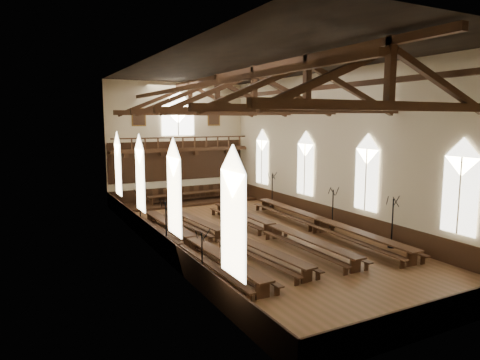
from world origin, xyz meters
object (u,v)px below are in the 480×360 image
at_px(refectory_row_a, 192,240).
at_px(candelabrum_right_near, 392,232).
at_px(refectory_row_b, 225,235).
at_px(refectory_row_d, 322,222).
at_px(candelabrum_left_far, 140,218).
at_px(candelabrum_right_far, 272,197).
at_px(refectory_row_c, 273,227).
at_px(candelabrum_left_near, 202,267).
at_px(candelabrum_left_mid, 166,236).
at_px(high_table, 190,194).
at_px(candelabrum_right_mid, 332,215).
at_px(dais, 190,202).

height_order(refectory_row_a, candelabrum_right_near, candelabrum_right_near).
bearing_deg(refectory_row_b, refectory_row_d, -2.52).
distance_m(refectory_row_b, candelabrum_right_near, 9.12).
xyz_separation_m(candelabrum_left_far, candelabrum_right_far, (11.10, 2.17, 0.05)).
bearing_deg(refectory_row_b, refectory_row_a, -171.12).
bearing_deg(refectory_row_c, candelabrum_left_near, -143.40).
bearing_deg(refectory_row_d, candelabrum_right_far, 81.20).
xyz_separation_m(refectory_row_d, candelabrum_left_mid, (-9.91, 0.32, 0.28)).
height_order(refectory_row_b, refectory_row_d, refectory_row_d).
distance_m(refectory_row_b, candelabrum_left_mid, 3.37).
xyz_separation_m(candelabrum_left_mid, candelabrum_left_far, (-0.00, 5.23, -0.07)).
xyz_separation_m(high_table, candelabrum_right_far, (5.15, -4.60, 0.07)).
bearing_deg(candelabrum_left_far, high_table, 48.68).
bearing_deg(refectory_row_b, candelabrum_left_near, -125.05).
relative_size(refectory_row_b, refectory_row_d, 0.95).
bearing_deg(candelabrum_left_far, candelabrum_left_mid, -90.00).
bearing_deg(refectory_row_a, candelabrum_right_near, -24.51).
bearing_deg(high_table, candelabrum_right_mid, -66.61).
height_order(refectory_row_a, candelabrum_right_far, candelabrum_right_far).
bearing_deg(candelabrum_right_mid, high_table, 113.39).
xyz_separation_m(high_table, candelabrum_left_mid, (-5.95, -12.00, 0.10)).
relative_size(refectory_row_b, dais, 1.26).
distance_m(refectory_row_a, candelabrum_right_far, 12.51).
bearing_deg(dais, refectory_row_a, -110.68).
relative_size(candelabrum_left_mid, candelabrum_right_near, 1.01).
xyz_separation_m(refectory_row_b, candelabrum_right_far, (7.75, 7.43, 0.32)).
xyz_separation_m(refectory_row_a, candelabrum_right_near, (9.81, -4.47, 0.30)).
bearing_deg(refectory_row_d, candelabrum_right_mid, 18.85).
distance_m(refectory_row_a, candelabrum_left_mid, 1.37).
relative_size(candelabrum_left_mid, candelabrum_right_mid, 1.10).
height_order(refectory_row_b, candelabrum_left_near, candelabrum_left_near).
distance_m(high_table, candelabrum_right_near, 17.59).
height_order(refectory_row_d, candelabrum_right_far, candelabrum_right_far).
distance_m(refectory_row_a, high_table, 13.20).
height_order(refectory_row_c, candelabrum_right_near, candelabrum_right_near).
xyz_separation_m(refectory_row_a, candelabrum_left_far, (-1.29, 5.58, 0.24)).
bearing_deg(refectory_row_d, refectory_row_a, -179.78).
distance_m(refectory_row_a, candelabrum_left_near, 4.64).
relative_size(candelabrum_left_near, candelabrum_left_mid, 0.81).
height_order(dais, candelabrum_right_near, candelabrum_right_near).
height_order(high_table, candelabrum_left_far, candelabrum_left_far).
bearing_deg(high_table, candelabrum_right_far, -41.75).
bearing_deg(candelabrum_left_mid, candelabrum_left_far, 90.00).
relative_size(refectory_row_d, dais, 1.32).
height_order(refectory_row_a, dais, refectory_row_a).
relative_size(refectory_row_c, candelabrum_right_near, 5.09).
height_order(dais, candelabrum_left_near, candelabrum_left_near).
xyz_separation_m(candelabrum_left_near, candelabrum_right_mid, (11.10, 4.89, 0.09)).
bearing_deg(high_table, refectory_row_d, -72.19).
xyz_separation_m(refectory_row_a, candelabrum_left_mid, (-1.29, 0.35, 0.31)).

